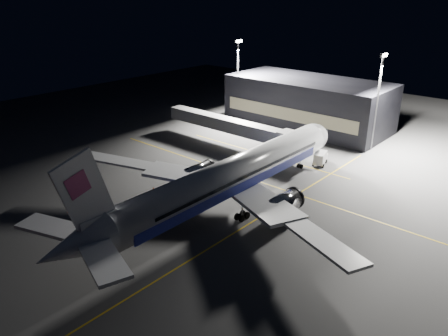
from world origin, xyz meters
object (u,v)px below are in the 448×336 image
baggage_tug (191,177)px  safety_cone_c (153,189)px  service_truck (321,157)px  safety_cone_a (194,191)px  safety_cone_b (189,178)px  jet_bridge (235,126)px  floodlight_mast_north (238,72)px  floodlight_mast_south (378,94)px  airliner (229,177)px

baggage_tug → safety_cone_c: size_ratio=4.56×
service_truck → baggage_tug: (-22.92, 13.75, -0.59)m
safety_cone_a → safety_cone_b: 5.53m
jet_bridge → floodlight_mast_north: floodlight_mast_north is taller
floodlight_mast_south → baggage_tug: 43.35m
safety_cone_b → safety_cone_c: bearing=168.8°
floodlight_mast_north → safety_cone_a: floodlight_mast_north is taller
safety_cone_c → safety_cone_b: bearing=-11.2°
service_truck → safety_cone_c: (-30.28, 15.87, -1.07)m
baggage_tug → floodlight_mast_south: bearing=-9.9°
floodlight_mast_north → floodlight_mast_south: same height
airliner → safety_cone_c: 15.36m
floodlight_mast_south → baggage_tug: size_ratio=7.61×
jet_bridge → floodlight_mast_south: bearing=-53.2°
airliner → baggage_tug: (3.33, 11.89, -4.39)m
airliner → floodlight_mast_north: size_ratio=2.97×
jet_bridge → airliner: bearing=-142.0°
safety_cone_b → service_truck: bearing=-32.1°
jet_bridge → baggage_tug: 21.04m
airliner → service_truck: airliner is taller
floodlight_mast_north → safety_cone_c: floodlight_mast_north is taller
floodlight_mast_north → floodlight_mast_south: 38.00m
floodlight_mast_north → service_truck: 38.56m
baggage_tug → jet_bridge: bearing=32.8°
service_truck → safety_cone_a: size_ratio=9.64×
jet_bridge → floodlight_mast_north: (18.00, 13.93, 7.79)m
floodlight_mast_north → safety_cone_a: 49.02m
baggage_tug → safety_cone_b: (-0.05, 0.66, -0.51)m
safety_cone_a → floodlight_mast_south: bearing=-18.9°
floodlight_mast_south → safety_cone_a: size_ratio=37.31×
jet_bridge → baggage_tug: jet_bridge is taller
service_truck → safety_cone_c: 34.21m
floodlight_mast_north → safety_cone_b: (-37.79, -19.44, -12.11)m
floodlight_mast_south → airliner: bearing=171.7°
floodlight_mast_north → safety_cone_c: bearing=-158.3°
safety_cone_a → floodlight_mast_north: bearing=30.2°
baggage_tug → floodlight_mast_north: bearing=43.5°
safety_cone_c → jet_bridge: bearing=8.5°
jet_bridge → safety_cone_c: (-27.11, -4.06, -4.28)m
service_truck → safety_cone_a: 28.07m
airliner → safety_cone_a: airliner is taller
service_truck → safety_cone_b: (-22.97, 14.41, -1.11)m
jet_bridge → safety_cone_c: jet_bridge is taller
airliner → safety_cone_a: size_ratio=110.81×
safety_cone_b → safety_cone_c: (-7.32, 1.45, 0.04)m
airliner → safety_cone_c: size_ratio=103.02×
safety_cone_b → jet_bridge: bearing=15.6°
safety_cone_c → safety_cone_a: bearing=-55.6°
floodlight_mast_north → safety_cone_b: floodlight_mast_north is taller
floodlight_mast_south → jet_bridge: bearing=126.8°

